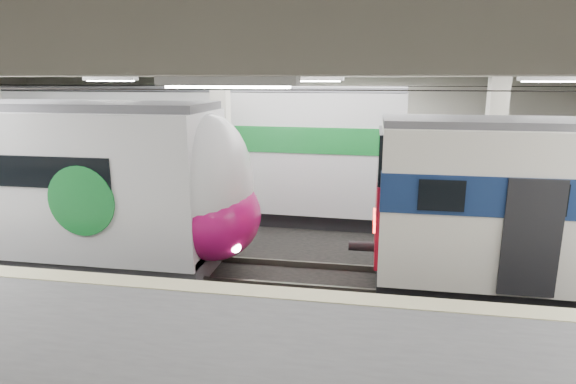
# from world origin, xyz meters

# --- Properties ---
(station_hall) EXTENTS (36.00, 24.00, 5.75)m
(station_hall) POSITION_xyz_m (0.00, -1.74, 3.24)
(station_hall) COLOR black
(station_hall) RESTS_ON ground
(modern_emu) EXTENTS (13.53, 2.80, 4.38)m
(modern_emu) POSITION_xyz_m (-7.30, -0.00, 2.15)
(modern_emu) COLOR silver
(modern_emu) RESTS_ON ground
(far_train) EXTENTS (14.87, 3.57, 4.68)m
(far_train) POSITION_xyz_m (-4.67, 5.50, 2.42)
(far_train) COLOR silver
(far_train) RESTS_ON ground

